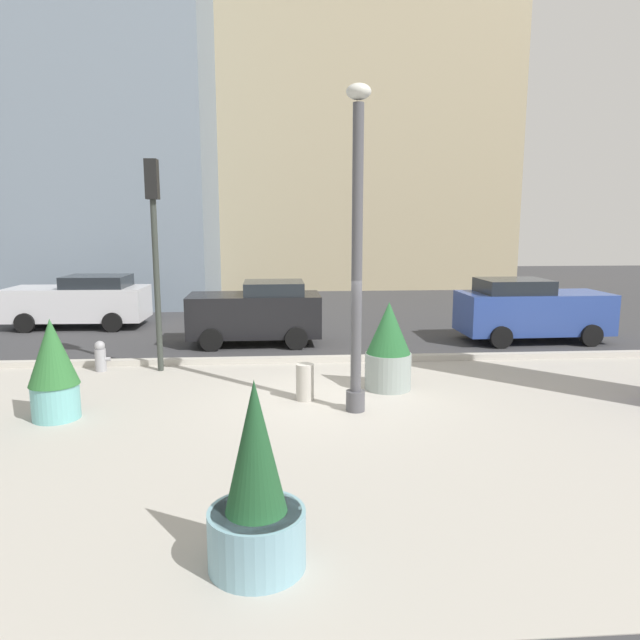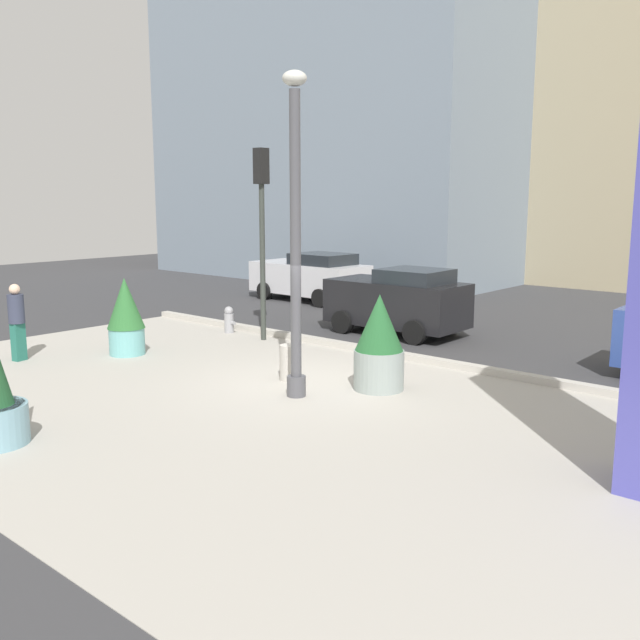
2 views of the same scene
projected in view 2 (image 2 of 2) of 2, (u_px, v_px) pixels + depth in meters
name	position (u px, v px, depth m)	size (l,w,h in m)	color
ground_plane	(418.00, 352.00, 17.07)	(60.00, 60.00, 0.00)	#38383A
plaza_pavement	(236.00, 407.00, 12.61)	(18.00, 10.00, 0.02)	#ADA89E
curb_strip	(398.00, 355.00, 16.40)	(18.00, 0.24, 0.16)	#B7B2A8
lamp_post	(296.00, 244.00, 12.77)	(0.44, 0.44, 5.94)	#4C4C51
potted_plant_curbside	(126.00, 316.00, 16.63)	(0.89, 0.89, 1.86)	#6BB2B2
potted_plant_by_pillar	(379.00, 344.00, 13.58)	(0.99, 0.99, 1.90)	gray
fire_hydrant	(229.00, 320.00, 19.41)	(0.36, 0.26, 0.75)	#99999E
concrete_bollard	(288.00, 363.00, 14.36)	(0.36, 0.36, 0.75)	#B2ADA3
traffic_light_corner	(262.00, 213.00, 17.95)	(0.28, 0.42, 4.97)	#333833
car_intersection	(398.00, 301.00, 19.17)	(3.83, 2.04, 1.84)	black
car_curb_west	(311.00, 276.00, 25.43)	(4.57, 2.17, 1.76)	silver
pedestrian_by_curb	(17.00, 318.00, 15.99)	(0.43, 0.43, 1.79)	#236656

